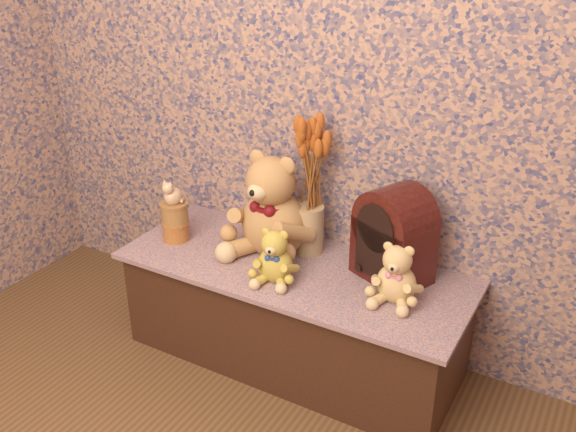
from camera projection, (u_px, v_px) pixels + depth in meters
name	position (u px, v px, depth m)	size (l,w,h in m)	color
display_shelf	(294.00, 313.00, 2.61)	(1.39, 0.56, 0.44)	#374B72
teddy_large	(274.00, 199.00, 2.54)	(0.36, 0.43, 0.45)	#B07744
teddy_medium	(275.00, 252.00, 2.39)	(0.18, 0.21, 0.23)	gold
teddy_small	(397.00, 269.00, 2.26)	(0.19, 0.23, 0.24)	tan
cathedral_radio	(394.00, 234.00, 2.36)	(0.27, 0.19, 0.37)	black
ceramic_vase	(309.00, 229.00, 2.59)	(0.12, 0.12, 0.20)	tan
dried_stalks	(310.00, 154.00, 2.45)	(0.23, 0.23, 0.45)	#B0521C
biscuit_tin_lower	(176.00, 231.00, 2.70)	(0.11, 0.11, 0.08)	gold
biscuit_tin_upper	(175.00, 213.00, 2.67)	(0.11, 0.11, 0.09)	tan
cat_figurine	(173.00, 191.00, 2.62)	(0.08, 0.09, 0.11)	silver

